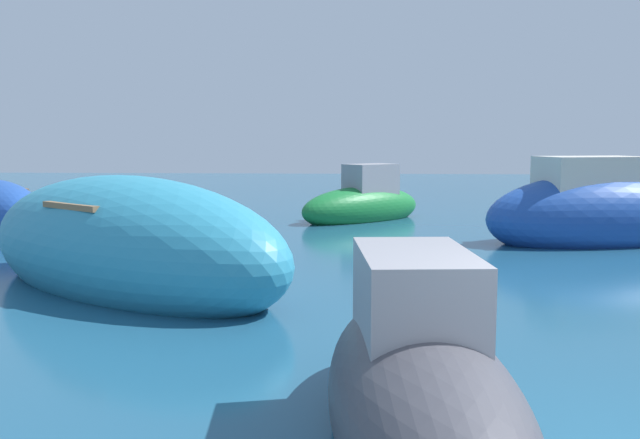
% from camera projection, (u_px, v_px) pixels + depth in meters
% --- Properties ---
extents(moored_boat_0, '(6.47, 5.56, 2.15)m').
position_uv_depth(moored_boat_0, '(128.00, 248.00, 10.16)').
color(moored_boat_0, teal).
rests_on(moored_boat_0, ground).
extents(moored_boat_1, '(5.88, 3.56, 2.26)m').
position_uv_depth(moored_boat_1, '(605.00, 214.00, 14.66)').
color(moored_boat_1, '#1E479E').
rests_on(moored_boat_1, ground).
extents(moored_boat_4, '(3.84, 3.70, 1.79)m').
position_uv_depth(moored_boat_4, '(363.00, 204.00, 18.63)').
color(moored_boat_4, '#197233').
rests_on(moored_boat_4, ground).
extents(moored_boat_5, '(1.67, 4.01, 1.64)m').
position_uv_depth(moored_boat_5, '(420.00, 390.00, 4.91)').
color(moored_boat_5, '#3F3F47').
rests_on(moored_boat_5, ground).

